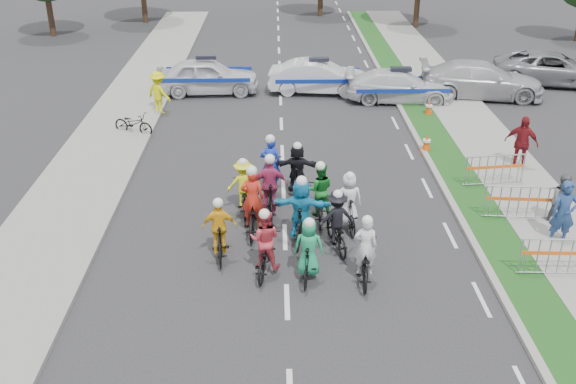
{
  "coord_description": "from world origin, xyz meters",
  "views": [
    {
      "loc": [
        -0.23,
        -12.35,
        9.01
      ],
      "look_at": [
        0.1,
        3.59,
        1.1
      ],
      "focal_mm": 40.0,
      "sensor_mm": 36.0,
      "label": 1
    }
  ],
  "objects_px": {
    "rider_4": "(336,225)",
    "cone_1": "(429,108)",
    "police_car_2": "(400,86)",
    "barrier_0": "(559,259)",
    "rider_0": "(364,258)",
    "rider_5": "(301,214)",
    "rider_11": "(297,173)",
    "civilian_suv": "(553,68)",
    "barrier_2": "(494,171)",
    "spectator_0": "(564,213)",
    "rider_6": "(253,210)",
    "parked_bike": "(133,124)",
    "rider_3": "(220,235)",
    "police_car_0": "(207,76)",
    "rider_2": "(265,249)",
    "cone_0": "(427,144)",
    "spectator_1": "(563,201)",
    "rider_10": "(244,191)",
    "spectator_2": "(521,143)",
    "rider_9": "(270,193)",
    "rider_12": "(271,174)",
    "barrier_1": "(518,204)",
    "civilian_sedan": "(481,80)",
    "rider_7": "(348,206)",
    "rider_1": "(309,255)",
    "rider_8": "(319,198)",
    "marshal_hiviz": "(159,93)"
  },
  "relations": [
    {
      "from": "rider_1",
      "to": "rider_7",
      "type": "relative_size",
      "value": 0.97
    },
    {
      "from": "rider_12",
      "to": "police_car_0",
      "type": "bearing_deg",
      "value": -73.49
    },
    {
      "from": "civilian_suv",
      "to": "barrier_0",
      "type": "bearing_deg",
      "value": 171.79
    },
    {
      "from": "rider_10",
      "to": "cone_0",
      "type": "bearing_deg",
      "value": -148.29
    },
    {
      "from": "rider_6",
      "to": "rider_3",
      "type": "bearing_deg",
      "value": 62.47
    },
    {
      "from": "police_car_0",
      "to": "rider_9",
      "type": "bearing_deg",
      "value": -168.84
    },
    {
      "from": "rider_2",
      "to": "police_car_0",
      "type": "bearing_deg",
      "value": -69.3
    },
    {
      "from": "rider_6",
      "to": "parked_bike",
      "type": "distance_m",
      "value": 9.02
    },
    {
      "from": "rider_2",
      "to": "barrier_2",
      "type": "distance_m",
      "value": 8.63
    },
    {
      "from": "barrier_0",
      "to": "spectator_0",
      "type": "bearing_deg",
      "value": 66.44
    },
    {
      "from": "rider_10",
      "to": "rider_12",
      "type": "relative_size",
      "value": 0.88
    },
    {
      "from": "rider_0",
      "to": "rider_1",
      "type": "relative_size",
      "value": 1.06
    },
    {
      "from": "rider_7",
      "to": "marshal_hiviz",
      "type": "bearing_deg",
      "value": -63.35
    },
    {
      "from": "barrier_2",
      "to": "rider_9",
      "type": "bearing_deg",
      "value": -165.91
    },
    {
      "from": "rider_0",
      "to": "spectator_0",
      "type": "relative_size",
      "value": 1.0
    },
    {
      "from": "rider_4",
      "to": "barrier_0",
      "type": "distance_m",
      "value": 5.57
    },
    {
      "from": "rider_5",
      "to": "police_car_0",
      "type": "distance_m",
      "value": 13.87
    },
    {
      "from": "rider_1",
      "to": "spectator_0",
      "type": "height_order",
      "value": "spectator_0"
    },
    {
      "from": "rider_2",
      "to": "marshal_hiviz",
      "type": "height_order",
      "value": "rider_2"
    },
    {
      "from": "barrier_0",
      "to": "rider_0",
      "type": "bearing_deg",
      "value": 179.43
    },
    {
      "from": "police_car_0",
      "to": "police_car_2",
      "type": "distance_m",
      "value": 8.66
    },
    {
      "from": "rider_3",
      "to": "barrier_1",
      "type": "bearing_deg",
      "value": -171.4
    },
    {
      "from": "rider_4",
      "to": "cone_1",
      "type": "distance_m",
      "value": 11.42
    },
    {
      "from": "rider_8",
      "to": "police_car_0",
      "type": "bearing_deg",
      "value": -68.01
    },
    {
      "from": "rider_2",
      "to": "barrier_0",
      "type": "xyz_separation_m",
      "value": [
        7.22,
        -0.42,
        -0.12
      ]
    },
    {
      "from": "rider_5",
      "to": "rider_11",
      "type": "distance_m",
      "value": 2.82
    },
    {
      "from": "rider_6",
      "to": "rider_7",
      "type": "distance_m",
      "value": 2.66
    },
    {
      "from": "police_car_2",
      "to": "barrier_0",
      "type": "xyz_separation_m",
      "value": [
        1.47,
        -13.94,
        -0.12
      ]
    },
    {
      "from": "spectator_0",
      "to": "police_car_0",
      "type": "bearing_deg",
      "value": 136.82
    },
    {
      "from": "rider_5",
      "to": "rider_7",
      "type": "distance_m",
      "value": 1.51
    },
    {
      "from": "rider_6",
      "to": "civilian_suv",
      "type": "relative_size",
      "value": 0.38
    },
    {
      "from": "rider_7",
      "to": "rider_10",
      "type": "xyz_separation_m",
      "value": [
        -2.96,
        1.09,
        -0.02
      ]
    },
    {
      "from": "rider_9",
      "to": "rider_10",
      "type": "height_order",
      "value": "rider_9"
    },
    {
      "from": "rider_4",
      "to": "rider_6",
      "type": "xyz_separation_m",
      "value": [
        -2.23,
        0.94,
        -0.01
      ]
    },
    {
      "from": "cone_0",
      "to": "spectator_1",
      "type": "bearing_deg",
      "value": -64.58
    },
    {
      "from": "rider_0",
      "to": "spectator_2",
      "type": "relative_size",
      "value": 0.97
    },
    {
      "from": "civilian_suv",
      "to": "spectator_0",
      "type": "distance_m",
      "value": 15.76
    },
    {
      "from": "spectator_2",
      "to": "barrier_1",
      "type": "bearing_deg",
      "value": -78.84
    },
    {
      "from": "rider_7",
      "to": "spectator_2",
      "type": "bearing_deg",
      "value": -155.26
    },
    {
      "from": "police_car_2",
      "to": "civilian_sedan",
      "type": "distance_m",
      "value": 3.78
    },
    {
      "from": "rider_8",
      "to": "parked_bike",
      "type": "bearing_deg",
      "value": -43.74
    },
    {
      "from": "civilian_suv",
      "to": "barrier_2",
      "type": "bearing_deg",
      "value": 163.59
    },
    {
      "from": "rider_1",
      "to": "rider_11",
      "type": "bearing_deg",
      "value": -79.17
    },
    {
      "from": "rider_5",
      "to": "rider_12",
      "type": "bearing_deg",
      "value": -65.04
    },
    {
      "from": "rider_6",
      "to": "rider_7",
      "type": "relative_size",
      "value": 1.15
    },
    {
      "from": "rider_10",
      "to": "spectator_2",
      "type": "xyz_separation_m",
      "value": [
        9.18,
        2.89,
        0.26
      ]
    },
    {
      "from": "rider_5",
      "to": "rider_9",
      "type": "bearing_deg",
      "value": -50.4
    },
    {
      "from": "rider_2",
      "to": "rider_11",
      "type": "bearing_deg",
      "value": -92.23
    },
    {
      "from": "rider_10",
      "to": "police_car_2",
      "type": "xyz_separation_m",
      "value": [
        6.41,
        10.25,
        -0.0
      ]
    },
    {
      "from": "police_car_2",
      "to": "cone_1",
      "type": "bearing_deg",
      "value": -150.21
    }
  ]
}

